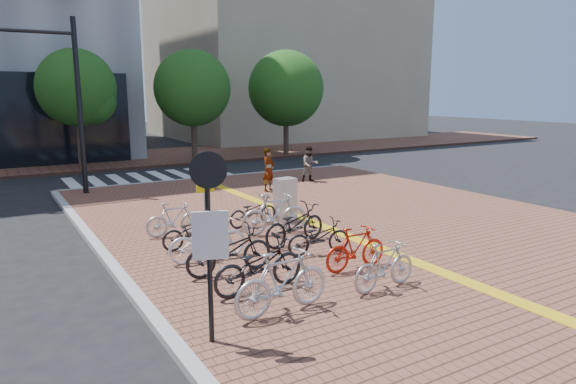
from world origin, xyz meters
TOP-DOWN VIEW (x-y plane):
  - ground at (0.00, 0.00)m, footprint 120.00×120.00m
  - tactile_strip at (2.00, -5.00)m, footprint 0.40×34.00m
  - kerb_north at (3.00, 12.00)m, footprint 14.00×0.25m
  - far_sidewalk at (0.00, 21.00)m, footprint 70.00×8.00m
  - building_beige at (18.00, 32.00)m, footprint 20.00×18.00m
  - crosswalk at (0.50, 14.00)m, footprint 7.50×4.00m
  - street_trees at (5.04, 17.45)m, footprint 16.20×4.60m
  - bike_0 at (-2.01, -2.53)m, footprint 1.94×0.63m
  - bike_1 at (-1.89, -1.40)m, footprint 2.04×0.84m
  - bike_2 at (-1.97, -0.20)m, footprint 1.98×0.74m
  - bike_3 at (-2.02, 0.88)m, footprint 1.89×0.67m
  - bike_4 at (-1.98, 1.94)m, footprint 1.63×0.61m
  - bike_5 at (-2.02, 3.26)m, footprint 1.57×0.52m
  - bike_6 at (0.28, -2.61)m, footprint 1.64×0.57m
  - bike_7 at (0.51, -1.41)m, footprint 1.63×0.49m
  - bike_8 at (0.44, -0.07)m, footprint 1.68×0.80m
  - bike_9 at (0.38, 0.93)m, footprint 2.06×1.05m
  - bike_10 at (0.41, 2.02)m, footprint 1.95×0.80m
  - bike_11 at (0.30, 3.12)m, footprint 1.67×0.78m
  - pedestrian_a at (3.28, 7.55)m, footprint 0.73×0.64m
  - pedestrian_b at (5.88, 8.57)m, footprint 0.88×0.77m
  - utility_box at (1.40, 3.12)m, footprint 0.65×0.51m
  - yellow_sign at (-1.04, 3.43)m, footprint 0.52×0.13m
  - notice_sign at (-3.50, -2.91)m, footprint 0.54×0.22m
  - traffic_light_pole at (-4.49, 10.88)m, footprint 3.51×1.35m

SIDE VIEW (x-z plane):
  - ground at x=0.00m, z-range 0.00..0.00m
  - crosswalk at x=0.50m, z-range 0.00..0.01m
  - far_sidewalk at x=0.00m, z-range 0.00..0.15m
  - kerb_north at x=3.00m, z-range 0.00..0.15m
  - tactile_strip at x=2.00m, z-range 0.15..0.16m
  - bike_8 at x=0.44m, z-range 0.15..1.00m
  - bike_11 at x=0.30m, z-range 0.15..1.00m
  - bike_4 at x=-1.98m, z-range 0.15..1.00m
  - bike_5 at x=-2.02m, z-range 0.15..1.08m
  - bike_6 at x=0.28m, z-range 0.15..1.12m
  - bike_7 at x=0.51m, z-range 0.15..1.12m
  - bike_3 at x=-2.02m, z-range 0.15..1.14m
  - bike_2 at x=-1.97m, z-range 0.15..1.18m
  - bike_9 at x=0.38m, z-range 0.15..1.18m
  - bike_1 at x=-1.89m, z-range 0.15..1.20m
  - bike_10 at x=0.41m, z-range 0.15..1.29m
  - bike_0 at x=-2.01m, z-range 0.15..1.30m
  - utility_box at x=1.40m, z-range 0.15..1.46m
  - pedestrian_b at x=5.88m, z-range 0.15..1.68m
  - pedestrian_a at x=3.28m, z-range 0.15..1.85m
  - yellow_sign at x=-1.04m, z-range 0.52..2.41m
  - notice_sign at x=-3.50m, z-range 0.54..3.55m
  - street_trees at x=5.04m, z-range 0.92..7.27m
  - traffic_light_pole at x=-4.49m, z-range 1.40..7.94m
  - building_beige at x=18.00m, z-range 0.00..18.00m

